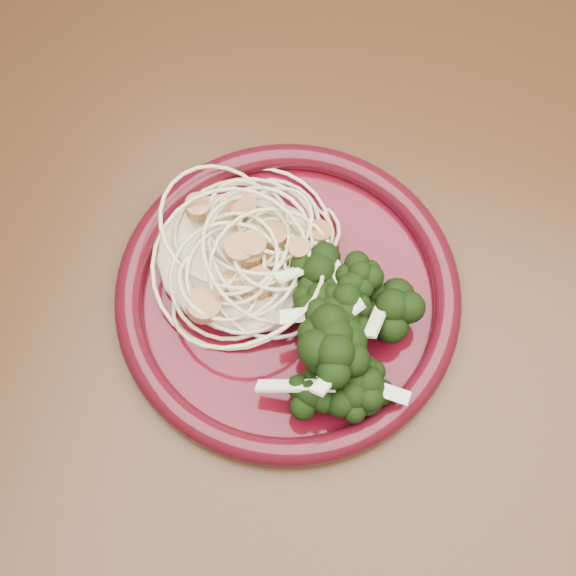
% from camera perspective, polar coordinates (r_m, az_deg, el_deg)
% --- Properties ---
extents(dining_table, '(1.20, 0.80, 0.75)m').
position_cam_1_polar(dining_table, '(0.73, -5.85, 3.64)').
color(dining_table, '#472814').
rests_on(dining_table, ground).
extents(dinner_plate, '(0.32, 0.32, 0.02)m').
position_cam_1_polar(dinner_plate, '(0.58, 0.00, -0.41)').
color(dinner_plate, '#490712').
rests_on(dinner_plate, dining_table).
extents(spaghetti_pile, '(0.16, 0.15, 0.03)m').
position_cam_1_polar(spaghetti_pile, '(0.58, -3.23, 2.35)').
color(spaghetti_pile, beige).
rests_on(spaghetti_pile, dinner_plate).
extents(scallop_cluster, '(0.15, 0.15, 0.04)m').
position_cam_1_polar(scallop_cluster, '(0.55, -3.41, 3.86)').
color(scallop_cluster, '#B27E46').
rests_on(scallop_cluster, spaghetti_pile).
extents(broccoli_pile, '(0.13, 0.16, 0.05)m').
position_cam_1_polar(broccoli_pile, '(0.55, 4.17, -2.61)').
color(broccoli_pile, black).
rests_on(broccoli_pile, dinner_plate).
extents(onion_garnish, '(0.09, 0.11, 0.05)m').
position_cam_1_polar(onion_garnish, '(0.52, 4.40, -1.43)').
color(onion_garnish, white).
rests_on(onion_garnish, broccoli_pile).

